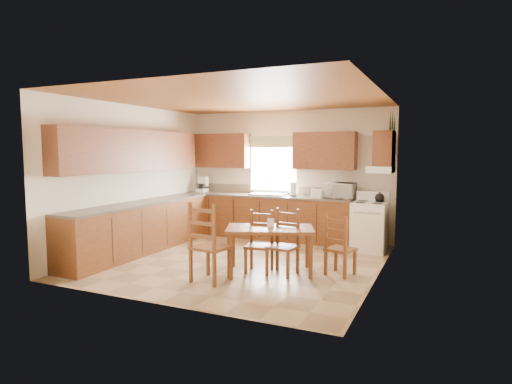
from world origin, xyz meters
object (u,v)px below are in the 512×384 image
at_px(chair_near_right, 341,245).
at_px(chair_near_left, 211,242).
at_px(stove, 369,227).
at_px(dining_table, 270,250).
at_px(chair_far_left, 259,242).
at_px(chair_far_right, 283,243).
at_px(microwave, 340,191).

bearing_deg(chair_near_right, chair_near_left, 49.47).
xyz_separation_m(stove, dining_table, (-1.15, -2.04, -0.10)).
xyz_separation_m(stove, chair_far_left, (-1.31, -2.08, 0.02)).
bearing_deg(chair_far_right, chair_far_left, -169.83).
bearing_deg(chair_far_right, stove, 72.18).
distance_m(chair_near_left, chair_near_right, 1.93).
height_order(chair_near_left, chair_near_right, chair_near_left).
relative_size(stove, microwave, 1.73).
relative_size(microwave, dining_table, 0.40).
distance_m(microwave, dining_table, 2.55).
xyz_separation_m(dining_table, chair_near_left, (-0.60, -0.74, 0.22)).
bearing_deg(chair_near_left, microwave, -102.17).
height_order(stove, microwave, microwave).
bearing_deg(chair_far_right, dining_table, -177.95).
height_order(microwave, chair_near_left, microwave).
bearing_deg(stove, microwave, 151.88).
bearing_deg(chair_near_left, chair_near_right, -139.23).
height_order(dining_table, chair_near_left, chair_near_left).
distance_m(stove, microwave, 0.96).
relative_size(chair_far_left, chair_far_right, 0.96).
height_order(microwave, chair_near_right, microwave).
relative_size(stove, chair_far_right, 0.92).
distance_m(dining_table, chair_near_right, 1.06).
bearing_deg(dining_table, microwave, 55.94).
xyz_separation_m(microwave, chair_far_left, (-0.68, -2.43, -0.61)).
relative_size(chair_near_left, chair_far_left, 1.21).
bearing_deg(chair_far_left, chair_near_right, 8.18).
bearing_deg(chair_far_left, microwave, 65.67).
xyz_separation_m(microwave, chair_near_right, (0.49, -2.08, -0.62)).
distance_m(microwave, chair_far_right, 2.50).
bearing_deg(dining_table, chair_near_right, -4.47).
xyz_separation_m(microwave, chair_far_right, (-0.31, -2.41, -0.59)).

